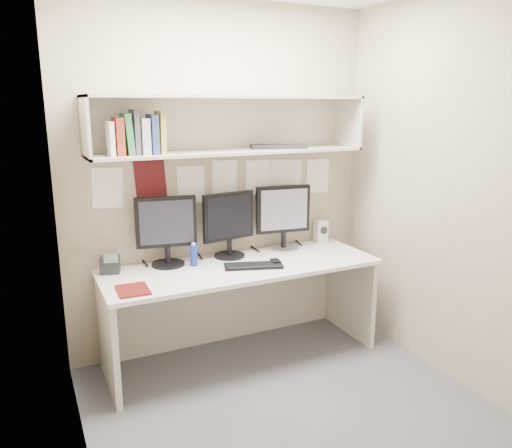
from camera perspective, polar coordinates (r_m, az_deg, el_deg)
name	(u,v)px	position (r m, az deg, el deg)	size (l,w,h in m)	color
floor	(283,401)	(3.42, 3.05, -19.50)	(2.40, 2.00, 0.01)	#4C4B51
wall_back	(222,180)	(3.81, -3.90, 5.04)	(2.40, 0.02, 2.60)	tan
wall_front	(403,245)	(2.12, 16.46, -2.36)	(2.40, 0.02, 2.60)	tan
wall_left	(68,223)	(2.58, -20.73, 0.07)	(0.02, 2.00, 2.60)	tan
wall_right	(439,188)	(3.64, 20.19, 3.84)	(0.02, 2.00, 2.60)	tan
desk	(242,311)	(3.76, -1.67, -9.92)	(2.00, 0.70, 0.73)	silver
overhead_hutch	(228,124)	(3.64, -3.18, 11.29)	(2.00, 0.38, 0.40)	beige
pinned_papers	(222,187)	(3.82, -3.85, 4.28)	(1.92, 0.01, 0.48)	white
monitor_left	(166,229)	(3.60, -10.21, -0.52)	(0.43, 0.24, 0.50)	black
monitor_center	(229,222)	(3.75, -3.13, 0.19)	(0.42, 0.23, 0.49)	black
monitor_right	(283,215)	(3.94, 3.14, 0.98)	(0.44, 0.24, 0.51)	#A5A5AA
keyboard	(253,266)	(3.56, -0.30, -4.80)	(0.41, 0.15, 0.02)	black
mouse	(276,262)	(3.64, 2.25, -4.36)	(0.06, 0.10, 0.03)	black
speaker	(321,231)	(4.22, 7.40, -0.81)	(0.10, 0.10, 0.19)	silver
blue_bottle	(194,255)	(3.60, -7.12, -3.54)	(0.05, 0.05, 0.17)	navy
maroon_notebook	(133,290)	(3.22, -13.90, -7.33)	(0.19, 0.23, 0.01)	#56100E
desk_phone	(110,265)	(3.58, -16.35, -4.47)	(0.15, 0.14, 0.15)	black
book_stack	(137,135)	(3.37, -13.46, 9.88)	(0.36, 0.18, 0.29)	white
hutch_tray	(279,147)	(3.76, 2.60, 8.84)	(0.41, 0.16, 0.03)	black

